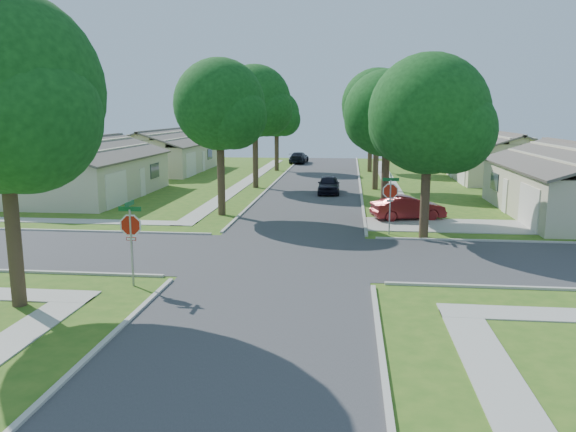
% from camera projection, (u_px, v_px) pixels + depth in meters
% --- Properties ---
extents(ground, '(100.00, 100.00, 0.00)m').
position_uv_depth(ground, '(283.00, 256.00, 23.61)').
color(ground, '#325C19').
rests_on(ground, ground).
extents(road_ns, '(7.00, 100.00, 0.02)m').
position_uv_depth(road_ns, '(283.00, 255.00, 23.61)').
color(road_ns, '#333335').
rests_on(road_ns, ground).
extents(sidewalk_ne, '(1.20, 40.00, 0.04)m').
position_uv_depth(sidewalk_ne, '(389.00, 181.00, 48.35)').
color(sidewalk_ne, '#9E9B91').
rests_on(sidewalk_ne, ground).
extents(sidewalk_nw, '(1.20, 40.00, 0.04)m').
position_uv_depth(sidewalk_nw, '(249.00, 180.00, 49.66)').
color(sidewalk_nw, '#9E9B91').
rests_on(sidewalk_nw, ground).
extents(driveway, '(8.80, 3.60, 0.05)m').
position_uv_depth(driveway, '(447.00, 225.00, 29.69)').
color(driveway, '#9E9B91').
rests_on(driveway, ground).
extents(stop_sign_sw, '(1.05, 0.80, 2.98)m').
position_uv_depth(stop_sign_sw, '(131.00, 229.00, 19.15)').
color(stop_sign_sw, gray).
rests_on(stop_sign_sw, ground).
extents(stop_sign_ne, '(1.05, 0.80, 2.98)m').
position_uv_depth(stop_sign_ne, '(390.00, 194.00, 27.32)').
color(stop_sign_ne, gray).
rests_on(stop_sign_ne, ground).
extents(tree_e_near, '(4.97, 4.80, 8.28)m').
position_uv_depth(tree_e_near, '(388.00, 117.00, 30.86)').
color(tree_e_near, '#38281C').
rests_on(tree_e_near, ground).
extents(tree_e_mid, '(5.59, 5.40, 9.21)m').
position_uv_depth(tree_e_mid, '(378.00, 108.00, 42.47)').
color(tree_e_mid, '#38281C').
rests_on(tree_e_mid, ground).
extents(tree_e_far, '(5.17, 5.00, 8.72)m').
position_uv_depth(tree_e_far, '(372.00, 111.00, 55.22)').
color(tree_e_far, '#38281C').
rests_on(tree_e_far, ground).
extents(tree_w_near, '(5.38, 5.20, 8.97)m').
position_uv_depth(tree_w_near, '(221.00, 109.00, 31.78)').
color(tree_w_near, '#38281C').
rests_on(tree_w_near, ground).
extents(tree_w_mid, '(5.80, 5.60, 9.56)m').
position_uv_depth(tree_w_mid, '(256.00, 105.00, 43.44)').
color(tree_w_mid, '#38281C').
rests_on(tree_w_mid, ground).
extents(tree_w_far, '(4.76, 4.60, 8.04)m').
position_uv_depth(tree_w_far, '(277.00, 116.00, 56.32)').
color(tree_w_far, '#38281C').
rests_on(tree_w_far, ground).
extents(tree_sw_corner, '(6.21, 6.00, 9.55)m').
position_uv_depth(tree_sw_corner, '(3.00, 101.00, 16.42)').
color(tree_sw_corner, '#38281C').
rests_on(tree_sw_corner, ground).
extents(tree_ne_corner, '(5.80, 5.60, 8.66)m').
position_uv_depth(tree_ne_corner, '(430.00, 120.00, 26.01)').
color(tree_ne_corner, '#38281C').
rests_on(tree_ne_corner, ground).
extents(house_ne_far, '(8.42, 13.60, 4.23)m').
position_uv_depth(house_ne_far, '(500.00, 162.00, 49.94)').
color(house_ne_far, '#C1B998').
rests_on(house_ne_far, ground).
extents(house_nw_near, '(8.42, 13.60, 4.23)m').
position_uv_depth(house_nw_near, '(84.00, 175.00, 39.70)').
color(house_nw_near, '#C1B998').
rests_on(house_nw_near, ground).
extents(house_nw_far, '(8.42, 13.60, 4.23)m').
position_uv_depth(house_nw_far, '(163.00, 156.00, 56.31)').
color(house_nw_far, '#C1B998').
rests_on(house_nw_far, ground).
extents(car_driveway, '(4.29, 2.49, 1.34)m').
position_uv_depth(car_driveway, '(408.00, 208.00, 31.34)').
color(car_driveway, '#601315').
rests_on(car_driveway, ground).
extents(car_curb_east, '(1.65, 3.95, 1.33)m').
position_uv_depth(car_curb_east, '(329.00, 184.00, 41.30)').
color(car_curb_east, black).
rests_on(car_curb_east, ground).
extents(car_curb_west, '(2.14, 4.63, 1.31)m').
position_uv_depth(car_curb_west, '(299.00, 158.00, 65.27)').
color(car_curb_west, black).
rests_on(car_curb_west, ground).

